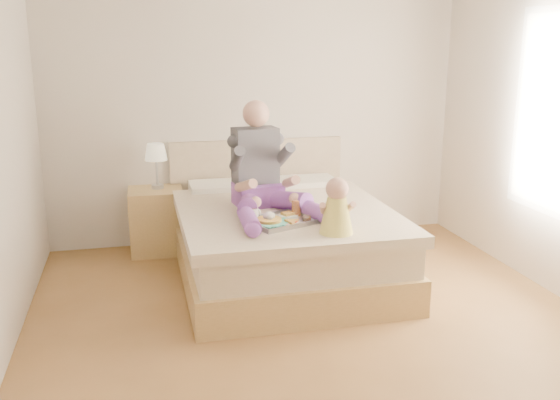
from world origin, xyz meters
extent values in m
cube|color=brown|center=(0.00, 0.00, 0.00)|extent=(4.00, 4.20, 0.01)
cube|color=beige|center=(0.00, 2.10, 1.35)|extent=(4.00, 0.02, 2.70)
cube|color=beige|center=(0.00, -2.10, 1.35)|extent=(4.00, 0.02, 2.70)
cube|color=#A6854D|center=(0.00, 1.02, 0.14)|extent=(1.68, 2.13, 0.28)
cube|color=beige|center=(0.00, 1.02, 0.40)|extent=(1.60, 2.05, 0.24)
cube|color=beige|center=(0.00, 0.87, 0.57)|extent=(1.70, 1.80, 0.09)
cube|color=white|center=(-0.38, 1.76, 0.59)|extent=(0.62, 0.40, 0.14)
cube|color=white|center=(0.38, 1.76, 0.59)|extent=(0.62, 0.40, 0.14)
cube|color=tan|center=(0.00, 2.09, 0.50)|extent=(1.70, 0.08, 1.00)
cube|color=#A6854D|center=(-1.00, 1.88, 0.30)|extent=(0.50, 0.45, 0.60)
cylinder|color=#B3B5BA|center=(-0.98, 1.92, 0.62)|extent=(0.11, 0.11, 0.04)
cylinder|color=#B3B5BA|center=(-0.98, 1.92, 0.76)|extent=(0.02, 0.02, 0.23)
cone|color=beige|center=(-0.98, 1.92, 0.95)|extent=(0.20, 0.20, 0.15)
cube|color=#743C98|center=(-0.19, 1.11, 0.70)|extent=(0.41, 0.34, 0.18)
cube|color=#38373F|center=(-0.19, 1.16, 1.01)|extent=(0.38, 0.26, 0.48)
sphere|color=tan|center=(-0.19, 1.13, 1.36)|extent=(0.22, 0.22, 0.22)
cylinder|color=#743C98|center=(-0.31, 0.85, 0.69)|extent=(0.26, 0.53, 0.22)
cylinder|color=#743C98|center=(-0.38, 0.46, 0.67)|extent=(0.14, 0.46, 0.12)
sphere|color=#743C98|center=(-0.39, 0.24, 0.66)|extent=(0.11, 0.11, 0.11)
cylinder|color=#38373F|center=(-0.37, 1.00, 1.03)|extent=(0.10, 0.30, 0.24)
cylinder|color=tan|center=(-0.34, 0.82, 0.85)|extent=(0.14, 0.31, 0.16)
sphere|color=tan|center=(-0.29, 0.67, 0.75)|extent=(0.09, 0.09, 0.09)
cylinder|color=#743C98|center=(0.00, 0.89, 0.69)|extent=(0.37, 0.52, 0.22)
cylinder|color=#743C98|center=(0.17, 0.53, 0.67)|extent=(0.25, 0.47, 0.12)
sphere|color=#743C98|center=(0.24, 0.32, 0.66)|extent=(0.11, 0.11, 0.11)
cylinder|color=#38373F|center=(0.02, 1.05, 1.03)|extent=(0.16, 0.31, 0.24)
cylinder|color=tan|center=(0.04, 0.86, 0.85)|extent=(0.08, 0.31, 0.16)
sphere|color=tan|center=(0.03, 0.71, 0.75)|extent=(0.09, 0.09, 0.09)
cube|color=#B3B5BA|center=(-0.12, 0.54, 0.62)|extent=(0.59, 0.53, 0.01)
cylinder|color=#41BCAC|center=(-0.22, 0.51, 0.63)|extent=(0.28, 0.28, 0.02)
cylinder|color=gold|center=(-0.22, 0.51, 0.65)|extent=(0.19, 0.19, 0.02)
cylinder|color=white|center=(-0.32, 0.61, 0.67)|extent=(0.08, 0.08, 0.10)
torus|color=white|center=(-0.28, 0.63, 0.67)|extent=(0.04, 0.07, 0.06)
cylinder|color=#946A49|center=(-0.32, 0.61, 0.72)|extent=(0.08, 0.08, 0.01)
cylinder|color=white|center=(-0.04, 0.66, 0.63)|extent=(0.16, 0.16, 0.01)
cube|color=gold|center=(-0.04, 0.66, 0.64)|extent=(0.11, 0.11, 0.02)
cylinder|color=white|center=(-0.06, 0.45, 0.63)|extent=(0.16, 0.16, 0.01)
ellipsoid|color=red|center=(-0.04, 0.44, 0.64)|extent=(0.04, 0.03, 0.01)
cylinder|color=white|center=(0.03, 0.67, 0.69)|extent=(0.07, 0.07, 0.13)
cylinder|color=orange|center=(0.03, 0.67, 0.68)|extent=(0.07, 0.07, 0.12)
cylinder|color=white|center=(0.07, 0.50, 0.64)|extent=(0.07, 0.07, 0.04)
cylinder|color=#432409|center=(0.07, 0.50, 0.64)|extent=(0.06, 0.06, 0.03)
cone|color=#DFD146|center=(0.20, 0.21, 0.74)|extent=(0.24, 0.24, 0.26)
sphere|color=tan|center=(0.20, 0.21, 0.93)|extent=(0.16, 0.16, 0.16)
cylinder|color=tan|center=(0.17, 0.34, 0.66)|extent=(0.10, 0.19, 0.06)
sphere|color=tan|center=(0.18, 0.43, 0.66)|extent=(0.05, 0.05, 0.05)
cylinder|color=tan|center=(0.11, 0.23, 0.79)|extent=(0.09, 0.14, 0.11)
cylinder|color=tan|center=(0.26, 0.33, 0.66)|extent=(0.06, 0.19, 0.06)
sphere|color=tan|center=(0.28, 0.42, 0.66)|extent=(0.05, 0.05, 0.05)
cylinder|color=tan|center=(0.30, 0.21, 0.79)|extent=(0.06, 0.14, 0.11)
camera|label=1|loc=(-1.16, -3.83, 1.96)|focal=40.00mm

